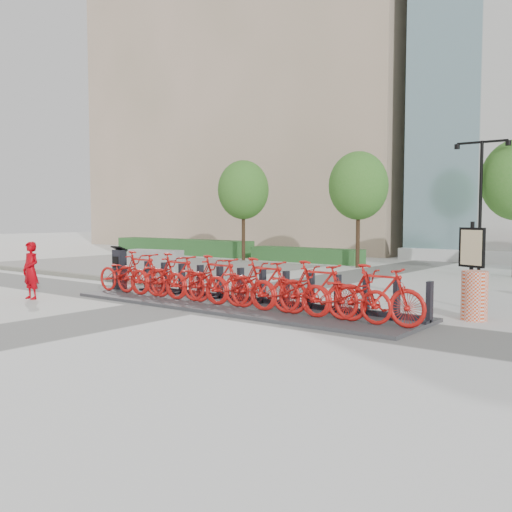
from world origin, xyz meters
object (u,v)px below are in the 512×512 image
Objects in this scene: worker_red at (31,270)px; construction_barrel at (474,296)px; bike_0 at (124,274)px; map_sign at (472,251)px; jersey_barrier at (155,261)px; kiosk at (119,268)px.

construction_barrel is at bearing 19.36° from worker_red.
bike_0 reaches higher than construction_barrel.
map_sign is (-0.55, 1.51, 0.87)m from construction_barrel.
bike_0 is 9.41m from construction_barrel.
jersey_barrier is at bearing 167.39° from construction_barrel.
bike_0 is 1.32× the size of worker_red.
kiosk is 0.61× the size of map_sign.
jersey_barrier is (-3.02, 7.25, -0.34)m from worker_red.
worker_red is 7.86m from jersey_barrier.
bike_0 is 0.98× the size of map_sign.
kiosk is at bearing 72.85° from worker_red.
bike_0 is at bearing 53.09° from worker_red.
map_sign reaches higher than kiosk.
construction_barrel is 1.83m from map_sign.
jersey_barrier is 13.16m from map_sign.
kiosk is 10.05m from construction_barrel.
worker_red reaches higher than construction_barrel.
bike_0 is 1.93× the size of construction_barrel.
construction_barrel is (9.90, 1.71, -0.16)m from kiosk.
map_sign is at bearing -66.87° from bike_0.
map_sign reaches higher than construction_barrel.
kiosk is 0.82× the size of worker_red.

